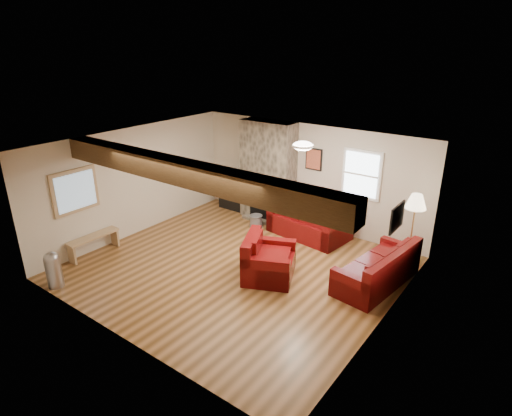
{
  "coord_description": "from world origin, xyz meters",
  "views": [
    {
      "loc": [
        4.83,
        -5.88,
        4.31
      ],
      "look_at": [
        0.19,
        0.4,
        1.22
      ],
      "focal_mm": 30.0,
      "sensor_mm": 36.0,
      "label": 1
    }
  ],
  "objects_px": {
    "tv_cabinet": "(238,200)",
    "floor_lamp": "(416,206)",
    "sofa_three": "(377,266)",
    "armchair_red": "(269,257)",
    "coffee_table": "(262,261)",
    "television": "(238,183)",
    "loveseat": "(310,216)"
  },
  "relations": [
    {
      "from": "floor_lamp",
      "to": "coffee_table",
      "type": "bearing_deg",
      "value": -141.31
    },
    {
      "from": "coffee_table",
      "to": "television",
      "type": "distance_m",
      "value": 3.41
    },
    {
      "from": "sofa_three",
      "to": "armchair_red",
      "type": "distance_m",
      "value": 2.03
    },
    {
      "from": "loveseat",
      "to": "floor_lamp",
      "type": "relative_size",
      "value": 1.14
    },
    {
      "from": "coffee_table",
      "to": "sofa_three",
      "type": "bearing_deg",
      "value": 23.42
    },
    {
      "from": "sofa_three",
      "to": "armchair_red",
      "type": "xyz_separation_m",
      "value": [
        -1.76,
        -1.0,
        0.05
      ]
    },
    {
      "from": "tv_cabinet",
      "to": "sofa_three",
      "type": "bearing_deg",
      "value": -17.61
    },
    {
      "from": "floor_lamp",
      "to": "armchair_red",
      "type": "bearing_deg",
      "value": -136.11
    },
    {
      "from": "television",
      "to": "floor_lamp",
      "type": "height_order",
      "value": "floor_lamp"
    },
    {
      "from": "loveseat",
      "to": "armchair_red",
      "type": "distance_m",
      "value": 2.15
    },
    {
      "from": "coffee_table",
      "to": "floor_lamp",
      "type": "height_order",
      "value": "floor_lamp"
    },
    {
      "from": "sofa_three",
      "to": "television",
      "type": "bearing_deg",
      "value": -100.04
    },
    {
      "from": "floor_lamp",
      "to": "sofa_three",
      "type": "bearing_deg",
      "value": -105.98
    },
    {
      "from": "sofa_three",
      "to": "floor_lamp",
      "type": "relative_size",
      "value": 1.23
    },
    {
      "from": "tv_cabinet",
      "to": "floor_lamp",
      "type": "relative_size",
      "value": 0.65
    },
    {
      "from": "tv_cabinet",
      "to": "floor_lamp",
      "type": "distance_m",
      "value": 4.9
    },
    {
      "from": "loveseat",
      "to": "tv_cabinet",
      "type": "height_order",
      "value": "loveseat"
    },
    {
      "from": "television",
      "to": "armchair_red",
      "type": "bearing_deg",
      "value": -41.66
    },
    {
      "from": "coffee_table",
      "to": "floor_lamp",
      "type": "bearing_deg",
      "value": 38.69
    },
    {
      "from": "sofa_three",
      "to": "loveseat",
      "type": "distance_m",
      "value": 2.38
    },
    {
      "from": "armchair_red",
      "to": "coffee_table",
      "type": "bearing_deg",
      "value": 40.52
    },
    {
      "from": "sofa_three",
      "to": "coffee_table",
      "type": "distance_m",
      "value": 2.21
    },
    {
      "from": "loveseat",
      "to": "floor_lamp",
      "type": "xyz_separation_m",
      "value": [
        2.37,
        -0.16,
        0.87
      ]
    },
    {
      "from": "armchair_red",
      "to": "coffee_table",
      "type": "relative_size",
      "value": 1.2
    },
    {
      "from": "television",
      "to": "floor_lamp",
      "type": "distance_m",
      "value": 4.82
    },
    {
      "from": "tv_cabinet",
      "to": "floor_lamp",
      "type": "xyz_separation_m",
      "value": [
        4.76,
        -0.46,
        1.09
      ]
    },
    {
      "from": "loveseat",
      "to": "coffee_table",
      "type": "distance_m",
      "value": 2.02
    },
    {
      "from": "floor_lamp",
      "to": "television",
      "type": "bearing_deg",
      "value": 174.5
    },
    {
      "from": "loveseat",
      "to": "television",
      "type": "xyz_separation_m",
      "value": [
        -2.39,
        0.3,
        0.27
      ]
    },
    {
      "from": "tv_cabinet",
      "to": "coffee_table",
      "type": "bearing_deg",
      "value": -43.06
    },
    {
      "from": "armchair_red",
      "to": "coffee_table",
      "type": "xyz_separation_m",
      "value": [
        -0.26,
        0.12,
        -0.21
      ]
    },
    {
      "from": "television",
      "to": "sofa_three",
      "type": "bearing_deg",
      "value": -17.61
    }
  ]
}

